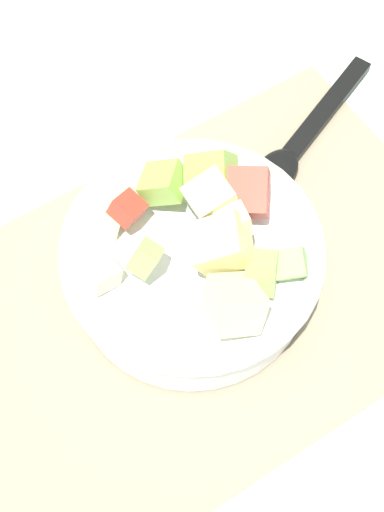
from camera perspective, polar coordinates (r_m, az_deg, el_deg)
ground_plane at (r=0.67m, az=-0.20°, el=-3.48°), size 2.40×2.40×0.00m
placemat at (r=0.67m, az=-0.20°, el=-3.38°), size 0.50×0.31×0.01m
salad_bowl at (r=0.64m, az=0.01°, el=-0.18°), size 0.22×0.22×0.12m
serving_spoon at (r=0.75m, az=7.67°, el=8.03°), size 0.19×0.10×0.01m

